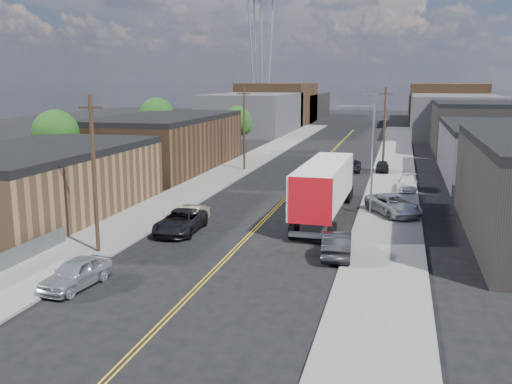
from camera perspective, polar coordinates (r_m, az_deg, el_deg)
The scene contains 31 objects.
ground at distance 82.65m, azimuth 7.11°, elevation 3.53°, with size 260.00×260.00×0.00m, color black.
centerline at distance 67.94m, azimuth 5.51°, elevation 1.93°, with size 0.32×120.00×0.01m, color gold.
sidewalk_left at distance 69.98m, azimuth -2.20°, elevation 2.30°, with size 5.00×140.00×0.15m, color slate.
sidewalk_right at distance 67.18m, azimuth 13.55°, elevation 1.62°, with size 5.00×140.00×0.15m, color slate.
warehouse_tan at distance 48.99m, azimuth -21.02°, elevation 0.95°, with size 12.00×22.00×5.60m.
warehouse_brown at distance 71.50m, azimuth -9.02°, elevation 4.96°, with size 12.00×26.00×6.60m.
industrial_right_b at distance 68.79m, azimuth 24.15°, elevation 3.67°, with size 14.00×24.00×6.10m.
industrial_right_c at distance 94.32m, azimuth 21.58°, elevation 6.10°, with size 14.00×22.00×7.60m.
skyline_left_a at distance 120.33m, azimuth -0.27°, elevation 7.90°, with size 16.00×30.00×8.00m, color #333336.
skyline_right_a at distance 116.93m, azimuth 19.23°, elevation 7.19°, with size 16.00×30.00×8.00m, color #333336.
skyline_left_b at distance 144.59m, azimuth 2.24°, elevation 8.84°, with size 16.00×26.00×10.00m, color #4D321E.
skyline_right_b at distance 141.77m, azimuth 18.43°, elevation 8.24°, with size 16.00×26.00×10.00m, color #4D321E.
skyline_left_c at distance 164.25m, azimuth 3.71°, elevation 8.58°, with size 16.00×40.00×7.00m, color black.
skyline_right_c at distance 161.78m, azimuth 17.92°, elevation 8.03°, with size 16.00×40.00×7.00m, color black.
streetlight_near at distance 46.70m, azimuth 11.10°, elevation 4.16°, with size 3.39×0.25×9.00m.
streetlight_far at distance 81.53m, azimuth 12.54°, elevation 7.02°, with size 3.39×0.25×9.00m.
utility_pole_left_near at distance 36.71m, azimuth -15.88°, elevation 1.77°, with size 1.60×0.26×10.00m.
utility_pole_left_far at distance 69.02m, azimuth -1.19°, elevation 6.41°, with size 1.60×0.26×10.00m.
utility_pole_right at distance 69.57m, azimuth 12.70°, elevation 6.18°, with size 1.60×0.26×10.00m.
tree_left_near at distance 61.83m, azimuth -19.32°, elevation 5.27°, with size 4.85×4.76×7.91m.
tree_left_mid at distance 83.73m, azimuth -9.86°, elevation 7.33°, with size 5.10×5.04×8.37m.
tree_left_far at distance 86.93m, azimuth -1.87°, elevation 7.01°, with size 4.35×4.20×6.97m.
semi_truck at distance 46.32m, azimuth 7.07°, elevation 0.79°, with size 3.27×17.36×4.54m.
car_left_a at distance 31.96m, azimuth -17.58°, elevation -7.75°, with size 1.85×4.61×1.57m, color silver.
car_left_b at distance 43.31m, azimuth -6.59°, elevation -2.43°, with size 1.55×4.44×1.46m, color #89775A.
car_left_c at distance 41.48m, azimuth -7.57°, elevation -2.95°, with size 2.69×5.82×1.62m, color black.
car_right_oncoming at distance 35.93m, azimuth 8.11°, elevation -5.18°, with size 1.73×4.97×1.64m, color black.
car_right_lot_a at distance 47.28m, azimuth 13.60°, elevation -1.24°, with size 2.68×5.82×1.62m, color #B6B9BC.
car_right_lot_b at distance 58.18m, azimuth 14.91°, elevation 0.87°, with size 1.91×4.70×1.36m, color silver.
car_right_lot_c at distance 69.04m, azimuth 12.52°, elevation 2.52°, with size 1.53×3.81×1.30m, color black.
car_ahead_truck at distance 69.45m, azimuth 9.47°, elevation 2.60°, with size 2.29×4.97×1.38m, color black.
Camera 1 is at (10.10, -21.30, 10.86)m, focal length 40.00 mm.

